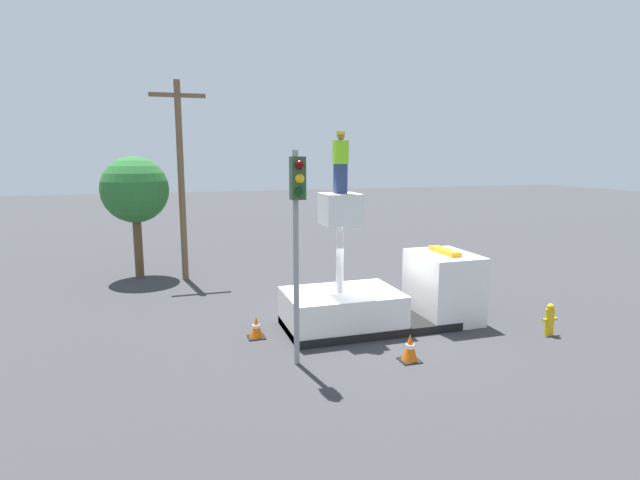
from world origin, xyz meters
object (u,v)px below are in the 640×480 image
object	(u,v)px
traffic_light_pole	(297,216)
tree_left_bg	(135,190)
traffic_cone_curbside	(410,348)
worker	(341,163)
fire_hydrant	(550,320)
traffic_cone_rear	(256,328)
utility_pole	(181,175)
bucket_truck	(387,297)

from	to	relation	value
traffic_light_pole	tree_left_bg	xyz separation A→B (m)	(-4.16, 10.91, -0.03)
traffic_cone_curbside	worker	bearing A→B (deg)	109.06
worker	traffic_light_pole	distance (m)	3.08
worker	tree_left_bg	bearing A→B (deg)	124.39
fire_hydrant	tree_left_bg	size ratio (longest dim) A/B	0.18
traffic_light_pole	traffic_cone_rear	world-z (taller)	traffic_light_pole
fire_hydrant	utility_pole	distance (m)	14.61
bucket_truck	traffic_cone_rear	distance (m)	4.09
fire_hydrant	utility_pole	world-z (taller)	utility_pole
worker	tree_left_bg	distance (m)	10.71
fire_hydrant	traffic_cone_rear	world-z (taller)	fire_hydrant
traffic_light_pole	utility_pole	distance (m)	10.23
utility_pole	worker	bearing A→B (deg)	-62.08
bucket_truck	fire_hydrant	world-z (taller)	bucket_truck
bucket_truck	fire_hydrant	size ratio (longest dim) A/B	6.35
worker	traffic_light_pole	bearing A→B (deg)	-130.83
tree_left_bg	utility_pole	size ratio (longest dim) A/B	0.63
bucket_truck	fire_hydrant	bearing A→B (deg)	-28.29
bucket_truck	tree_left_bg	distance (m)	11.93
traffic_cone_rear	tree_left_bg	bearing A→B (deg)	111.95
traffic_cone_curbside	utility_pole	size ratio (longest dim) A/B	0.09
worker	traffic_cone_curbside	size ratio (longest dim) A/B	2.42
fire_hydrant	traffic_cone_rear	bearing A→B (deg)	164.20
traffic_cone_curbside	utility_pole	world-z (taller)	utility_pole
bucket_truck	traffic_light_pole	world-z (taller)	traffic_light_pole
traffic_cone_rear	utility_pole	world-z (taller)	utility_pole
traffic_cone_curbside	tree_left_bg	size ratio (longest dim) A/B	0.14
traffic_light_pole	worker	bearing A→B (deg)	49.17
fire_hydrant	traffic_cone_curbside	xyz separation A→B (m)	(-4.76, -0.48, -0.12)
tree_left_bg	fire_hydrant	bearing A→B (deg)	-43.25
tree_left_bg	bucket_truck	bearing A→B (deg)	-49.29
bucket_truck	fire_hydrant	distance (m)	4.73
bucket_truck	traffic_cone_curbside	bearing A→B (deg)	-102.68
traffic_light_pole	traffic_cone_rear	bearing A→B (deg)	106.53
fire_hydrant	traffic_cone_curbside	bearing A→B (deg)	-174.30
traffic_light_pole	utility_pole	world-z (taller)	utility_pole
traffic_cone_rear	tree_left_bg	xyz separation A→B (m)	(-3.50, 8.69, 3.43)
bucket_truck	traffic_cone_curbside	world-z (taller)	bucket_truck
bucket_truck	traffic_cone_rear	xyz separation A→B (m)	(-4.05, 0.09, -0.57)
worker	fire_hydrant	size ratio (longest dim) A/B	1.84
worker	tree_left_bg	size ratio (longest dim) A/B	0.34
worker	fire_hydrant	xyz separation A→B (m)	(5.70, -2.24, -4.52)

